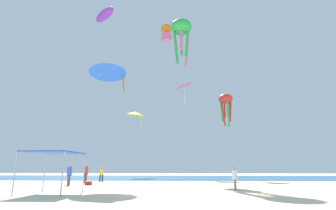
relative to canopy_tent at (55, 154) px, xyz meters
The scene contains 16 objects.
ground 7.42m from the canopy_tent, ahead, with size 110.00×110.00×0.10m, color beige.
ocean_strip 26.67m from the canopy_tent, 74.79° to the left, with size 110.00×19.73×0.03m, color #28608C.
canopy_tent is the anchor object (origin of this frame).
person_near_tent 12.08m from the canopy_tent, 15.24° to the left, with size 0.37×0.42×1.57m.
person_leftmost 13.53m from the canopy_tent, 94.67° to the left, with size 0.39×0.39×1.65m.
person_central 12.32m from the canopy_tent, 101.17° to the left, with size 0.45×0.45×1.89m.
person_rightmost 7.71m from the canopy_tent, 106.18° to the left, with size 0.44×0.49×1.84m.
person_far_shore 13.81m from the canopy_tent, 101.93° to the left, with size 0.38×0.40×1.59m.
cooler_box 8.18m from the canopy_tent, 93.83° to the left, with size 0.57×0.37×0.35m.
kite_octopus_green 22.76m from the canopy_tent, 59.73° to the left, with size 2.72×2.72×6.21m.
kite_delta_yellow 29.40m from the canopy_tent, 90.12° to the left, with size 4.80×4.78×3.13m.
kite_box_orange 31.00m from the canopy_tent, 75.94° to the left, with size 1.78×1.80×2.70m.
kite_diamond_pink 30.38m from the canopy_tent, 72.06° to the left, with size 2.97×3.04×3.68m.
kite_inflatable_purple 28.34m from the canopy_tent, 100.95° to the left, with size 4.51×4.43×1.91m.
kite_octopus_red 26.56m from the canopy_tent, 55.19° to the left, with size 2.32×2.32×4.78m.
kite_delta_blue 11.01m from the canopy_tent, 83.08° to the left, with size 4.58×4.61×2.94m.
Camera 1 is at (0.90, -16.62, 1.54)m, focal length 27.46 mm.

